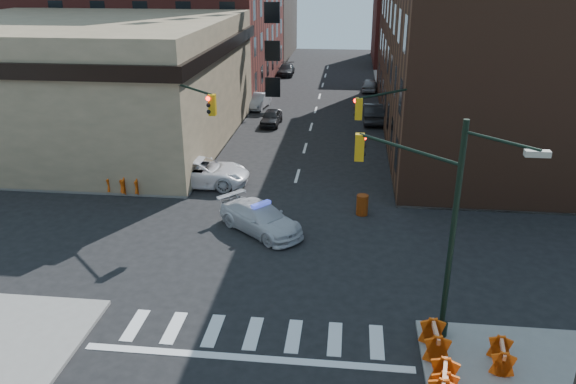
% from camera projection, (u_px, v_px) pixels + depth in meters
% --- Properties ---
extents(ground, '(140.00, 140.00, 0.00)m').
position_uv_depth(ground, '(277.00, 248.00, 26.89)').
color(ground, black).
rests_on(ground, ground).
extents(sidewalk_nw, '(34.00, 54.50, 0.15)m').
position_uv_depth(sidewalk_nw, '(102.00, 93.00, 59.44)').
color(sidewalk_nw, gray).
rests_on(sidewalk_nw, ground).
extents(sidewalk_ne, '(34.00, 54.50, 0.15)m').
position_uv_depth(sidewalk_ne, '(554.00, 104.00, 54.66)').
color(sidewalk_ne, gray).
rests_on(sidewalk_ne, ground).
extents(bank_building, '(22.00, 22.00, 9.00)m').
position_uv_depth(bank_building, '(81.00, 81.00, 42.18)').
color(bank_building, tan).
rests_on(bank_building, ground).
extents(commercial_row_ne, '(14.00, 34.00, 14.00)m').
position_uv_depth(commercial_row_ne, '(479.00, 43.00, 43.66)').
color(commercial_row_ne, '#472A1C').
rests_on(commercial_row_ne, ground).
extents(filler_ne, '(16.00, 16.00, 12.00)m').
position_uv_depth(filler_ne, '(433.00, 18.00, 76.65)').
color(filler_ne, maroon).
rests_on(filler_ne, ground).
extents(signal_pole_se, '(5.40, 5.27, 8.00)m').
position_uv_depth(signal_pole_se, '(428.00, 212.00, 19.45)').
color(signal_pole_se, black).
rests_on(signal_pole_se, sidewalk_se).
extents(signal_pole_nw, '(3.58, 3.67, 8.00)m').
position_uv_depth(signal_pole_nw, '(184.00, 127.00, 30.80)').
color(signal_pole_nw, black).
rests_on(signal_pole_nw, sidewalk_nw).
extents(signal_pole_ne, '(3.67, 3.58, 8.00)m').
position_uv_depth(signal_pole_ne, '(399.00, 134.00, 29.60)').
color(signal_pole_ne, black).
rests_on(signal_pole_ne, sidewalk_ne).
extents(tree_ne_near, '(3.00, 3.00, 4.85)m').
position_uv_depth(tree_ne_near, '(401.00, 78.00, 48.77)').
color(tree_ne_near, black).
rests_on(tree_ne_near, sidewalk_ne).
extents(tree_ne_far, '(3.00, 3.00, 4.85)m').
position_uv_depth(tree_ne_far, '(395.00, 64.00, 56.15)').
color(tree_ne_far, black).
rests_on(tree_ne_far, sidewalk_ne).
extents(police_car, '(5.15, 4.80, 1.46)m').
position_uv_depth(police_car, '(261.00, 218.00, 28.32)').
color(police_car, silver).
rests_on(police_car, ground).
extents(pickup, '(6.07, 2.82, 1.68)m').
position_uv_depth(pickup, '(200.00, 172.00, 34.39)').
color(pickup, white).
rests_on(pickup, ground).
extents(parked_car_wnear, '(1.66, 3.86, 1.30)m').
position_uv_depth(parked_car_wnear, '(271.00, 117.00, 47.50)').
color(parked_car_wnear, black).
rests_on(parked_car_wnear, ground).
extents(parked_car_wfar, '(2.02, 4.37, 1.39)m').
position_uv_depth(parked_car_wfar, '(258.00, 101.00, 53.12)').
color(parked_car_wfar, '#9B9DA4').
rests_on(parked_car_wfar, ground).
extents(parked_car_wdeep, '(2.01, 4.72, 1.36)m').
position_uv_depth(parked_car_wdeep, '(286.00, 70.00, 69.23)').
color(parked_car_wdeep, black).
rests_on(parked_car_wdeep, ground).
extents(parked_car_enear, '(1.83, 5.04, 1.65)m').
position_uv_depth(parked_car_enear, '(374.00, 113.00, 48.32)').
color(parked_car_enear, black).
rests_on(parked_car_enear, ground).
extents(parked_car_efar, '(1.92, 4.09, 1.35)m').
position_uv_depth(parked_car_efar, '(370.00, 85.00, 60.38)').
color(parked_car_efar, '#95979D').
rests_on(parked_car_efar, ground).
extents(pedestrian_a, '(0.71, 0.60, 1.65)m').
position_uv_depth(pedestrian_a, '(145.00, 169.00, 34.51)').
color(pedestrian_a, black).
rests_on(pedestrian_a, sidewalk_nw).
extents(pedestrian_b, '(0.94, 0.79, 1.71)m').
position_uv_depth(pedestrian_b, '(122.00, 168.00, 34.46)').
color(pedestrian_b, black).
rests_on(pedestrian_b, sidewalk_nw).
extents(pedestrian_c, '(1.11, 0.89, 1.77)m').
position_uv_depth(pedestrian_c, '(74.00, 174.00, 33.39)').
color(pedestrian_c, black).
rests_on(pedestrian_c, sidewalk_nw).
extents(barrel_road, '(0.77, 0.77, 1.13)m').
position_uv_depth(barrel_road, '(362.00, 205.00, 30.31)').
color(barrel_road, '#C64509').
rests_on(barrel_road, ground).
extents(barrel_bank, '(0.58, 0.58, 0.94)m').
position_uv_depth(barrel_bank, '(224.00, 175.00, 34.90)').
color(barrel_bank, '#DC510A').
rests_on(barrel_bank, ground).
extents(barricade_se_a, '(0.74, 1.26, 0.90)m').
position_uv_depth(barricade_se_a, '(501.00, 356.00, 18.49)').
color(barricade_se_a, '#C45C09').
rests_on(barricade_se_a, sidewalk_se).
extents(barricade_se_b, '(0.72, 1.37, 1.01)m').
position_uv_depth(barricade_se_b, '(434.00, 341.00, 19.17)').
color(barricade_se_b, '#E7410A').
rests_on(barricade_se_b, sidewalk_se).
extents(barricade_se_c, '(0.94, 1.48, 1.03)m').
position_uv_depth(barricade_se_c, '(443.00, 383.00, 17.21)').
color(barricade_se_c, red).
rests_on(barricade_se_c, sidewalk_se).
extents(barricade_nw_a, '(1.33, 0.79, 0.94)m').
position_uv_depth(barricade_nw_a, '(131.00, 185.00, 32.89)').
color(barricade_nw_a, '#E24F0A').
rests_on(barricade_nw_a, sidewalk_nw).
extents(barricade_nw_b, '(1.35, 0.82, 0.95)m').
position_uv_depth(barricade_nw_b, '(118.00, 185.00, 32.97)').
color(barricade_nw_b, red).
rests_on(barricade_nw_b, sidewalk_nw).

